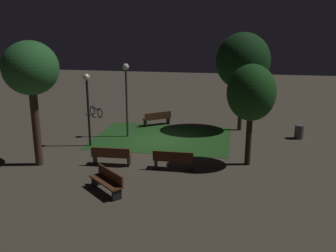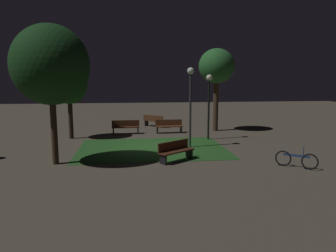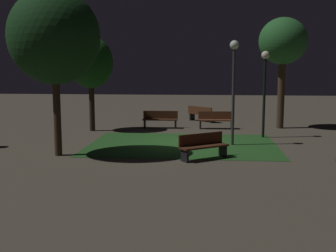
{
  "view_description": "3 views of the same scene",
  "coord_description": "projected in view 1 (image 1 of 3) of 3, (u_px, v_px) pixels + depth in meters",
  "views": [
    {
      "loc": [
        4.02,
        -19.44,
        6.29
      ],
      "look_at": [
        0.41,
        0.19,
        0.81
      ],
      "focal_mm": 39.96,
      "sensor_mm": 36.0,
      "label": 1
    },
    {
      "loc": [
        1.16,
        16.76,
        3.67
      ],
      "look_at": [
        -0.73,
        1.16,
        1.27
      ],
      "focal_mm": 34.03,
      "sensor_mm": 36.0,
      "label": 2
    },
    {
      "loc": [
        -0.89,
        17.36,
        3.15
      ],
      "look_at": [
        0.56,
        1.16,
        0.85
      ],
      "focal_mm": 44.82,
      "sensor_mm": 36.0,
      "label": 3
    }
  ],
  "objects": [
    {
      "name": "bench_lawn_edge",
      "position": [
        173.0,
        159.0,
        16.55
      ],
      "size": [
        1.81,
        0.5,
        0.88
      ],
      "color": "#422314",
      "rests_on": "ground"
    },
    {
      "name": "grass_lawn",
      "position": [
        162.0,
        138.0,
        21.32
      ],
      "size": [
        7.6,
        5.57,
        0.01
      ],
      "primitive_type": "cube",
      "color": "#23511E",
      "rests_on": "ground"
    },
    {
      "name": "ground_plane",
      "position": [
        160.0,
        141.0,
        20.8
      ],
      "size": [
        60.0,
        60.0,
        0.0
      ],
      "primitive_type": "plane",
      "color": "#4C4438"
    },
    {
      "name": "lamp_post_plaza_west",
      "position": [
        126.0,
        87.0,
        20.8
      ],
      "size": [
        0.36,
        0.36,
        4.19
      ],
      "color": "#333338",
      "rests_on": "ground"
    },
    {
      "name": "bench_back_row",
      "position": [
        111.0,
        155.0,
        17.05
      ],
      "size": [
        1.82,
        0.55,
        0.88
      ],
      "color": "brown",
      "rests_on": "ground"
    },
    {
      "name": "bicycle",
      "position": [
        96.0,
        111.0,
        26.26
      ],
      "size": [
        1.35,
        1.11,
        0.93
      ],
      "color": "black",
      "rests_on": "ground"
    },
    {
      "name": "tree_left_canopy",
      "position": [
        243.0,
        61.0,
        21.8
      ],
      "size": [
        3.17,
        3.17,
        5.84
      ],
      "color": "#38281C",
      "rests_on": "ground"
    },
    {
      "name": "bench_front_left",
      "position": [
        107.0,
        181.0,
        14.31
      ],
      "size": [
        1.67,
        1.55,
        0.88
      ],
      "color": "#512D19",
      "rests_on": "ground"
    },
    {
      "name": "tree_tall_center",
      "position": [
        31.0,
        70.0,
        16.13
      ],
      "size": [
        2.42,
        2.42,
        5.62
      ],
      "color": "#423021",
      "rests_on": "ground"
    },
    {
      "name": "trash_bin",
      "position": [
        299.0,
        132.0,
        21.1
      ],
      "size": [
        0.51,
        0.51,
        0.78
      ],
      "primitive_type": "cylinder",
      "color": "#4C4C4C",
      "rests_on": "ground"
    },
    {
      "name": "lamp_post_plaza_east",
      "position": [
        88.0,
        96.0,
        19.23
      ],
      "size": [
        0.36,
        0.36,
        3.84
      ],
      "color": "black",
      "rests_on": "ground"
    },
    {
      "name": "bench_corner",
      "position": [
        157.0,
        118.0,
        23.8
      ],
      "size": [
        1.74,
        1.44,
        0.88
      ],
      "color": "#422314",
      "rests_on": "ground"
    },
    {
      "name": "tree_right_canopy",
      "position": [
        251.0,
        93.0,
        16.42
      ],
      "size": [
        2.16,
        2.16,
        4.62
      ],
      "color": "#2D2116",
      "rests_on": "ground"
    }
  ]
}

